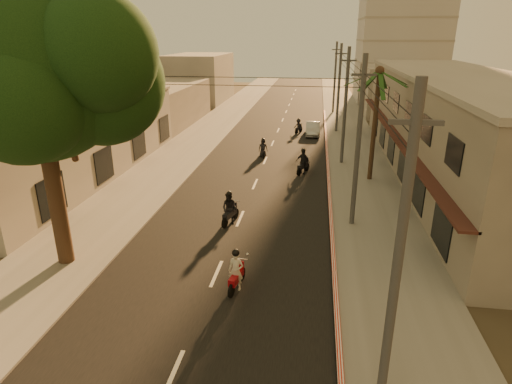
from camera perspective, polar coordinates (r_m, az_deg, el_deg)
ground at (r=17.48m, az=-6.81°, el=-14.14°), size 160.00×160.00×0.00m
road at (r=35.51m, az=1.23°, el=4.22°), size 10.00×140.00×0.02m
sidewalk_right at (r=35.45m, az=13.39°, el=3.72°), size 5.00×140.00×0.12m
sidewalk_left at (r=37.09m, az=-10.39°, el=4.68°), size 5.00×140.00×0.12m
curb_stripe at (r=30.51m, az=9.66°, el=1.38°), size 0.20×60.00×0.20m
shophouse_row at (r=33.99m, az=25.15°, el=7.90°), size 8.80×34.20×7.30m
left_building at (r=33.95m, az=-24.35°, el=6.18°), size 8.20×24.20×5.20m
distant_tower at (r=71.04m, az=19.23°, el=22.64°), size 12.10×12.10×28.00m
broadleaf_tree at (r=19.26m, az=-26.26°, el=14.23°), size 9.60×8.70×12.10m
palm_tree at (r=30.28m, az=16.10°, el=14.44°), size 5.00×5.00×8.20m
utility_poles at (r=34.12m, az=12.05°, el=14.32°), size 1.20×48.26×9.00m
filler_right at (r=60.13m, az=17.97°, el=12.82°), size 8.00×14.00×6.00m
filler_left_near at (r=51.72m, az=-12.72°, el=11.33°), size 8.00×14.00×4.40m
filler_left_far at (r=68.59m, az=-7.51°, el=14.84°), size 8.00×14.00×7.00m
scooter_red at (r=17.62m, az=-2.66°, el=-10.57°), size 0.83×1.86×1.84m
scooter_mid_a at (r=23.40m, az=-3.54°, el=-2.28°), size 1.23×1.91×1.92m
scooter_mid_b at (r=32.10m, az=6.28°, el=4.00°), size 1.42×1.87×1.97m
scooter_far_a at (r=36.39m, az=0.94°, el=5.84°), size 1.01×1.66×1.66m
scooter_far_b at (r=45.69m, az=5.68°, el=8.72°), size 1.39×1.53×1.60m
parked_car at (r=45.02m, az=7.57°, el=8.37°), size 1.56×4.10×1.33m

